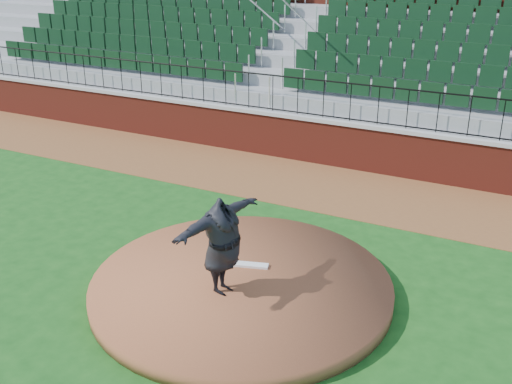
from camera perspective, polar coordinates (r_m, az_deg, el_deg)
ground at (r=11.03m, az=-3.57°, el=-8.95°), size 90.00×90.00×0.00m
warning_track at (r=15.42m, az=6.57°, el=0.56°), size 34.00×3.20×0.01m
field_wall at (r=16.64m, az=8.62°, el=4.31°), size 34.00×0.35×1.20m
wall_cap at (r=16.45m, az=8.75°, el=6.46°), size 34.00×0.45×0.10m
wall_railing at (r=16.30m, az=8.87°, el=8.32°), size 34.00×0.05×1.00m
seating_stands at (r=18.75m, az=11.68°, el=11.57°), size 34.00×5.10×4.60m
concourse_wall at (r=21.35m, az=13.91°, el=13.93°), size 34.00×0.50×5.50m
pitchers_mound at (r=10.83m, az=-1.39°, el=-8.80°), size 5.29×5.29×0.25m
pitching_rubber at (r=11.16m, az=-0.57°, el=-6.87°), size 0.69×0.36×0.04m
pitcher at (r=10.03m, az=-3.18°, el=-5.11°), size 0.88×2.18×1.72m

